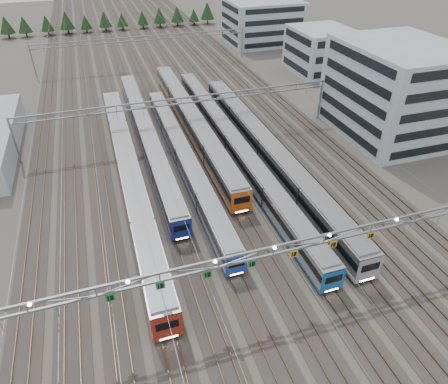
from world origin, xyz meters
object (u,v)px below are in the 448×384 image
object	(u,v)px
train_e	(233,143)
depot_bldg_north	(263,22)
gantry_far	(143,42)
train_b	(146,134)
gantry_mid	(181,106)
depot_bldg_south	(396,91)
train_f	(266,149)
train_d	(192,120)
depot_bldg_mid	(321,50)
gantry_near	(273,253)
train_c	(184,157)
train_a	(129,171)

from	to	relation	value
train_e	depot_bldg_north	world-z (taller)	depot_bldg_north
train_e	gantry_far	distance (m)	54.08
train_b	gantry_mid	size ratio (longest dim) A/B	0.99
train_b	train_e	size ratio (longest dim) A/B	0.84
gantry_far	depot_bldg_south	bearing A→B (deg)	-55.40
train_e	gantry_mid	distance (m)	11.67
train_f	gantry_mid	xyz separation A→B (m)	(-11.25, 12.57, 4.09)
train_b	depot_bldg_north	distance (m)	74.50
gantry_far	train_d	bearing A→B (deg)	-86.99
train_e	depot_bldg_mid	bearing A→B (deg)	44.10
gantry_far	depot_bldg_mid	size ratio (longest dim) A/B	3.52
gantry_far	gantry_mid	bearing A→B (deg)	-90.00
gantry_mid	depot_bldg_mid	world-z (taller)	depot_bldg_mid
train_f	gantry_near	world-z (taller)	gantry_near
train_e	depot_bldg_north	size ratio (longest dim) A/B	3.00
train_e	depot_bldg_mid	distance (m)	50.44
train_e	gantry_far	bearing A→B (deg)	97.19
gantry_near	depot_bldg_mid	size ratio (longest dim) A/B	3.52
gantry_far	depot_bldg_north	world-z (taller)	depot_bldg_north
train_c	train_e	bearing A→B (deg)	10.54
depot_bldg_mid	gantry_near	bearing A→B (deg)	-122.79
gantry_near	depot_bldg_north	bearing A→B (deg)	67.96
gantry_mid	depot_bldg_north	size ratio (longest dim) A/B	2.56
train_f	gantry_far	xyz separation A→B (m)	(-11.25, 57.57, 4.09)
train_a	gantry_mid	distance (m)	17.31
train_a	train_d	xyz separation A→B (m)	(13.50, 14.67, 0.04)
train_e	depot_bldg_north	xyz separation A→B (m)	(32.83, 66.25, 4.26)
train_d	depot_bldg_north	world-z (taller)	depot_bldg_north
train_c	train_d	size ratio (longest dim) A/B	0.94
gantry_mid	train_a	bearing A→B (deg)	-132.05
depot_bldg_south	depot_bldg_north	xyz separation A→B (m)	(2.09, 67.10, -1.81)
train_a	gantry_mid	xyz separation A→B (m)	(11.25, 12.47, 4.16)
train_f	train_e	bearing A→B (deg)	137.79
train_b	depot_bldg_north	xyz separation A→B (m)	(46.33, 58.18, 4.27)
train_b	train_f	world-z (taller)	train_f
train_a	depot_bldg_mid	distance (m)	66.81
gantry_mid	gantry_far	world-z (taller)	same
train_a	train_e	size ratio (longest dim) A/B	0.89
gantry_near	depot_bldg_south	xyz separation A→B (m)	(37.53, 30.79, 1.03)
train_f	depot_bldg_mid	bearing A→B (deg)	51.02
train_c	depot_bldg_north	distance (m)	79.89
train_f	depot_bldg_north	bearing A→B (deg)	68.06
train_f	depot_bldg_north	xyz separation A→B (m)	(28.33, 70.33, 4.01)
depot_bldg_south	depot_bldg_mid	size ratio (longest dim) A/B	1.38
gantry_far	train_c	bearing A→B (deg)	-92.34
gantry_near	depot_bldg_north	world-z (taller)	depot_bldg_north
train_d	train_c	bearing A→B (deg)	-110.01
depot_bldg_south	gantry_far	bearing A→B (deg)	124.60
train_a	train_f	distance (m)	22.50
train_e	depot_bldg_mid	xyz separation A→B (m)	(36.15, 35.02, 3.32)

